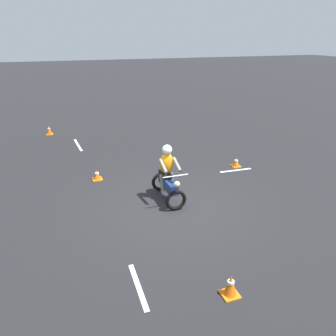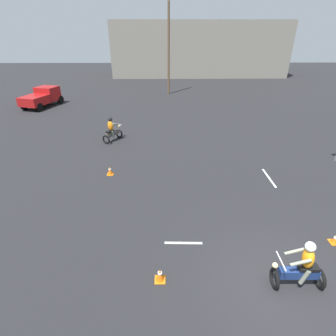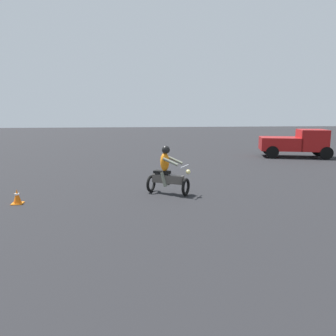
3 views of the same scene
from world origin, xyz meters
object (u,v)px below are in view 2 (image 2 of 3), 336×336
traffic_cone_mid_center (160,275)px  traffic_cone_far_right (110,171)px  motorcycle_rider_background (112,131)px  traffic_cone_near_left (335,239)px  motorcycle_rider_foreground (302,268)px  pickup_truck (42,97)px  utility_pole_far (169,51)px

traffic_cone_mid_center → traffic_cone_far_right: size_ratio=0.98×
motorcycle_rider_background → traffic_cone_near_left: 13.61m
motorcycle_rider_foreground → pickup_truck: pickup_truck is taller
pickup_truck → utility_pole_far: utility_pole_far is taller
motorcycle_rider_foreground → traffic_cone_far_right: size_ratio=3.64×
motorcycle_rider_background → traffic_cone_far_right: size_ratio=3.64×
pickup_truck → traffic_cone_near_left: (17.85, -18.97, -0.77)m
motorcycle_rider_background → utility_pole_far: utility_pole_far is taller
traffic_cone_near_left → traffic_cone_mid_center: size_ratio=0.76×
motorcycle_rider_foreground → traffic_cone_far_right: bearing=45.6°
motorcycle_rider_foreground → traffic_cone_near_left: (2.13, 1.72, -0.57)m
motorcycle_rider_background → traffic_cone_near_left: bearing=-14.4°
pickup_truck → traffic_cone_mid_center: size_ratio=10.15×
traffic_cone_far_right → utility_pole_far: utility_pole_far is taller
motorcycle_rider_background → traffic_cone_near_left: (9.47, -9.75, -0.57)m
motorcycle_rider_background → utility_pole_far: 15.87m
traffic_cone_near_left → traffic_cone_mid_center: bearing=-166.4°
pickup_truck → traffic_cone_far_right: size_ratio=9.90×
traffic_cone_mid_center → utility_pole_far: (0.66, 26.07, 4.46)m
traffic_cone_mid_center → utility_pole_far: utility_pole_far is taller
pickup_truck → traffic_cone_mid_center: pickup_truck is taller
motorcycle_rider_background → traffic_cone_mid_center: motorcycle_rider_background is taller
utility_pole_far → motorcycle_rider_background: bearing=-105.1°
motorcycle_rider_background → traffic_cone_mid_center: bearing=-42.0°
motorcycle_rider_background → utility_pole_far: (4.01, 14.84, 3.94)m
motorcycle_rider_background → utility_pole_far: size_ratio=0.18×
motorcycle_rider_foreground → utility_pole_far: (-3.34, 26.31, 3.94)m
motorcycle_rider_foreground → motorcycle_rider_background: 13.62m
traffic_cone_mid_center → utility_pole_far: 26.46m
traffic_cone_near_left → pickup_truck: bearing=133.3°
traffic_cone_mid_center → traffic_cone_far_right: traffic_cone_far_right is taller
motorcycle_rider_background → utility_pole_far: bearing=106.3°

